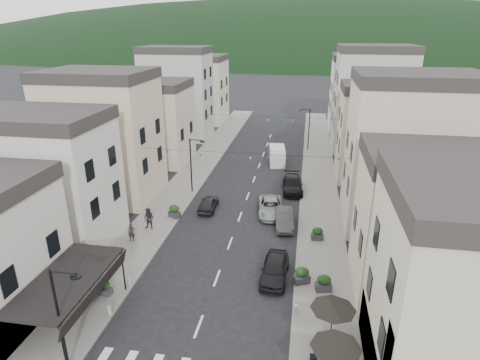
% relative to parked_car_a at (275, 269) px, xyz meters
% --- Properties ---
extents(sidewalk_left, '(4.00, 76.00, 0.12)m').
position_rel_parked_car_a_xyz_m(sidewalk_left, '(-11.58, 20.33, -0.71)').
color(sidewalk_left, slate).
rests_on(sidewalk_left, ground).
extents(sidewalk_right, '(4.00, 76.00, 0.12)m').
position_rel_parked_car_a_xyz_m(sidewalk_right, '(3.42, 20.33, -0.71)').
color(sidewalk_right, slate).
rests_on(sidewalk_right, ground).
extents(hill_backdrop, '(640.00, 360.00, 70.00)m').
position_rel_parked_car_a_xyz_m(hill_backdrop, '(-4.08, 288.33, -0.77)').
color(hill_backdrop, black).
rests_on(hill_backdrop, ground).
extents(boutique_awning, '(3.77, 7.50, 3.28)m').
position_rel_parked_car_a_xyz_m(boutique_awning, '(-11.33, -6.67, 2.34)').
color(boutique_awning, black).
rests_on(boutique_awning, ground).
extents(buildings_row_left, '(10.20, 54.16, 14.00)m').
position_rel_parked_car_a_xyz_m(buildings_row_left, '(-18.58, 26.08, 5.35)').
color(buildings_row_left, beige).
rests_on(buildings_row_left, ground).
extents(buildings_row_right, '(10.20, 54.16, 14.50)m').
position_rel_parked_car_a_xyz_m(buildings_row_right, '(10.42, 24.92, 5.55)').
color(buildings_row_right, beige).
rests_on(buildings_row_right, ground).
extents(cafe_terrace, '(2.50, 8.10, 2.53)m').
position_rel_parked_car_a_xyz_m(cafe_terrace, '(3.62, -8.87, 1.58)').
color(cafe_terrace, black).
rests_on(cafe_terrace, ground).
extents(streetlamp_left_near, '(1.70, 0.56, 6.00)m').
position_rel_parked_car_a_xyz_m(streetlamp_left_near, '(-9.90, -9.67, 2.93)').
color(streetlamp_left_near, black).
rests_on(streetlamp_left_near, ground).
extents(streetlamp_left_far, '(1.70, 0.56, 6.00)m').
position_rel_parked_car_a_xyz_m(streetlamp_left_far, '(-9.90, 14.33, 2.93)').
color(streetlamp_left_far, black).
rests_on(streetlamp_left_far, ground).
extents(streetlamp_right_far, '(1.70, 0.56, 6.00)m').
position_rel_parked_car_a_xyz_m(streetlamp_right_far, '(1.74, 32.33, 2.93)').
color(streetlamp_right_far, black).
rests_on(streetlamp_right_far, ground).
extents(bollards, '(11.66, 10.26, 0.60)m').
position_rel_parked_car_a_xyz_m(bollards, '(-4.08, -6.17, -0.35)').
color(bollards, gray).
rests_on(bollards, ground).
extents(bunting_near, '(19.00, 0.28, 0.62)m').
position_rel_parked_car_a_xyz_m(bunting_near, '(-4.08, 10.33, 4.88)').
color(bunting_near, black).
rests_on(bunting_near, ground).
extents(bunting_far, '(19.00, 0.28, 0.62)m').
position_rel_parked_car_a_xyz_m(bunting_far, '(-4.08, 26.33, 4.88)').
color(bunting_far, black).
rests_on(bunting_far, ground).
extents(parked_car_a, '(1.96, 4.59, 1.54)m').
position_rel_parked_car_a_xyz_m(parked_car_a, '(0.00, 0.00, 0.00)').
color(parked_car_a, black).
rests_on(parked_car_a, ground).
extents(parked_car_b, '(1.98, 4.53, 1.45)m').
position_rel_parked_car_a_xyz_m(parked_car_b, '(0.16, 8.17, -0.05)').
color(parked_car_b, '#343436').
rests_on(parked_car_b, ground).
extents(parked_car_c, '(2.98, 5.35, 1.42)m').
position_rel_parked_car_a_xyz_m(parked_car_c, '(-1.28, 10.49, -0.06)').
color(parked_car_c, gray).
rests_on(parked_car_c, ground).
extents(parked_car_d, '(2.55, 5.39, 1.52)m').
position_rel_parked_car_a_xyz_m(parked_car_d, '(0.52, 16.53, -0.01)').
color(parked_car_d, black).
rests_on(parked_car_d, ground).
extents(parked_car_e, '(1.67, 3.93, 1.33)m').
position_rel_parked_car_a_xyz_m(parked_car_e, '(-7.40, 10.38, -0.11)').
color(parked_car_e, black).
rests_on(parked_car_e, ground).
extents(delivery_van, '(2.50, 5.01, 2.30)m').
position_rel_parked_car_a_xyz_m(delivery_van, '(-1.93, 25.76, 0.36)').
color(delivery_van, silver).
rests_on(delivery_van, ground).
extents(pedestrian_a, '(0.62, 0.45, 1.59)m').
position_rel_parked_car_a_xyz_m(pedestrian_a, '(-12.17, 3.17, 0.14)').
color(pedestrian_a, black).
rests_on(pedestrian_a, sidewalk_left).
extents(pedestrian_b, '(1.04, 0.85, 1.98)m').
position_rel_parked_car_a_xyz_m(pedestrian_b, '(-11.51, 5.41, 0.34)').
color(pedestrian_b, '#28212C').
rests_on(pedestrian_b, sidewalk_left).
extents(planter_la, '(1.04, 0.68, 1.09)m').
position_rel_parked_car_a_xyz_m(planter_la, '(-11.03, -3.84, -0.12)').
color(planter_la, '#313133').
rests_on(planter_la, sidewalk_left).
extents(planter_lb, '(1.27, 1.01, 1.25)m').
position_rel_parked_car_a_xyz_m(planter_lb, '(-10.08, 8.02, -0.05)').
color(planter_lb, '#2A2A2C').
rests_on(planter_lb, sidewalk_left).
extents(planter_ra, '(1.27, 1.02, 1.25)m').
position_rel_parked_car_a_xyz_m(planter_ra, '(1.92, -0.37, -0.04)').
color(planter_ra, '#2D2D2F').
rests_on(planter_ra, sidewalk_right).
extents(planter_rb, '(1.17, 0.76, 1.22)m').
position_rel_parked_car_a_xyz_m(planter_rb, '(3.40, -1.01, -0.06)').
color(planter_rb, '#313134').
rests_on(planter_rb, sidewalk_right).
extents(planter_rc, '(1.07, 0.68, 1.13)m').
position_rel_parked_car_a_xyz_m(planter_rc, '(3.06, 5.95, -0.11)').
color(planter_rc, '#2E2E30').
rests_on(planter_rc, sidewalk_right).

